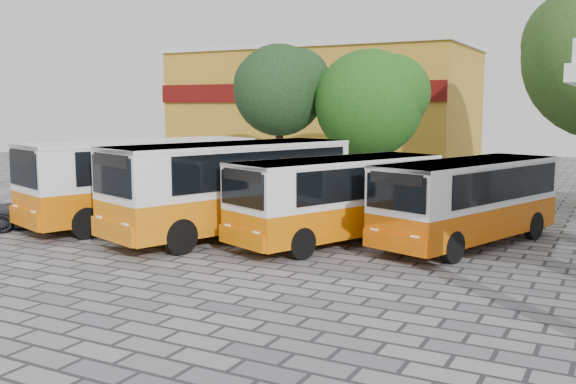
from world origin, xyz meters
The scene contains 9 objects.
ground centered at (0.00, 0.00, 0.00)m, with size 90.00×90.00×0.00m, color slate.
shophouse_block centered at (-11.00, 25.99, 4.16)m, with size 20.40×10.40×8.30m.
bus_far_left centered at (-7.57, 2.90, 1.79)m, with size 5.38×9.15×3.09m.
bus_centre_left centered at (-3.49, 2.59, 1.80)m, with size 5.40×9.22×3.12m.
bus_centre_right centered at (0.07, 3.30, 1.56)m, with size 4.98×8.01×2.69m.
bus_far_right centered at (3.81, 4.80, 1.54)m, with size 4.52×7.86×2.66m.
tree_left centered at (-7.32, 13.05, 5.27)m, with size 4.78×4.55×7.40m.
tree_middle centered at (-2.84, 13.76, 4.63)m, with size 5.40×5.14×7.03m.
parked_car centered at (-10.81, 0.78, 0.58)m, with size 1.94×4.21×1.17m, color #282A31.
Camera 1 is at (8.08, -15.22, 4.31)m, focal length 40.00 mm.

